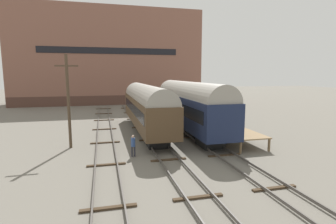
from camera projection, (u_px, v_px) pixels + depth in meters
ground_plane at (160, 149)px, 21.71m from camera, size 200.00×200.00×0.00m
track_left at (106, 151)px, 20.64m from camera, size 2.60×60.00×0.26m
track_middle at (160, 147)px, 21.69m from camera, size 2.60×60.00×0.26m
track_right at (209, 144)px, 22.74m from camera, size 2.60×60.00×0.26m
train_car_navy at (190, 104)px, 27.29m from camera, size 3.10×16.67×5.39m
train_car_brown at (146, 106)px, 27.58m from camera, size 2.94×16.92×5.04m
station_platform at (227, 128)px, 25.26m from camera, size 2.84×10.02×1.13m
bench at (218, 119)px, 26.54m from camera, size 1.40×0.40×0.91m
person_worker at (133, 144)px, 19.56m from camera, size 0.32×0.32×1.64m
utility_pole at (68, 100)px, 21.51m from camera, size 1.80×0.24×7.74m
warehouse_building at (109, 58)px, 56.82m from camera, size 37.97×12.00×19.41m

